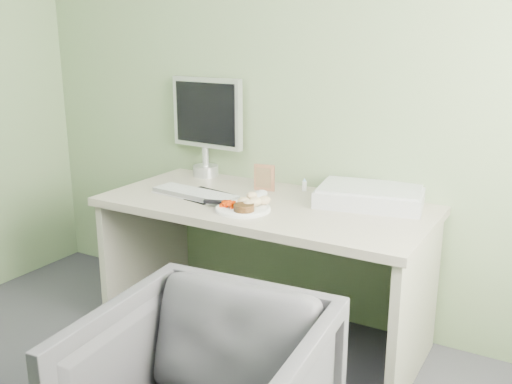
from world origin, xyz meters
The scene contains 14 objects.
wall_back centered at (0.00, 2.00, 1.35)m, with size 3.50×3.50×0.00m, color gray.
desk centered at (0.00, 1.62, 0.55)m, with size 1.60×0.75×0.73m.
plate centered at (-0.02, 1.46, 0.74)m, with size 0.25×0.25×0.01m, color white.
steak centered at (0.01, 1.42, 0.76)m, with size 0.09×0.09×0.03m, color black.
potato_pile centered at (0.01, 1.51, 0.78)m, with size 0.12×0.09×0.06m, color tan.
carrot_heap centered at (-0.08, 1.44, 0.76)m, with size 0.06×0.05×0.04m, color #DF3804.
steak_knife centered at (-0.13, 1.44, 0.76)m, with size 0.23×0.09×0.02m.
mousepad centered at (-0.33, 1.57, 0.73)m, with size 0.25×0.22×0.00m, color black.
keyboard centered at (-0.35, 1.54, 0.75)m, with size 0.46×0.14×0.02m, color white.
computer_mouse centered at (-0.05, 1.67, 0.75)m, with size 0.06×0.11×0.04m, color white.
photo_frame centered at (-0.10, 1.81, 0.80)m, with size 0.11×0.01×0.14m, color #9B6748.
eyedrop_bottle centered at (0.08, 1.91, 0.76)m, with size 0.02×0.02×0.07m.
scanner centered at (0.46, 1.84, 0.77)m, with size 0.49×0.33×0.08m, color #B8B9BF.
monitor centered at (-0.55, 1.94, 1.04)m, with size 0.46×0.14×0.56m.
Camera 1 is at (1.28, -0.69, 1.51)m, focal length 40.00 mm.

